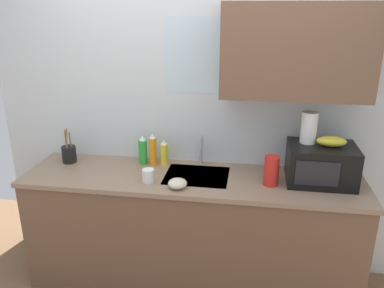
# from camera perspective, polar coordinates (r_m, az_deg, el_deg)

# --- Properties ---
(kitchen_wall_assembly) EXTENTS (3.24, 0.42, 2.50)m
(kitchen_wall_assembly) POSITION_cam_1_polar(r_m,az_deg,el_deg) (2.98, 3.43, 5.63)
(kitchen_wall_assembly) COLOR silver
(kitchen_wall_assembly) RESTS_ON ground
(counter_unit) EXTENTS (2.47, 0.63, 0.90)m
(counter_unit) POSITION_cam_1_polar(r_m,az_deg,el_deg) (3.06, 0.01, -12.26)
(counter_unit) COLOR brown
(counter_unit) RESTS_ON ground
(sink_faucet) EXTENTS (0.03, 0.03, 0.23)m
(sink_faucet) POSITION_cam_1_polar(r_m,az_deg,el_deg) (3.02, 1.30, -0.91)
(sink_faucet) COLOR #B2B5BA
(sink_faucet) RESTS_ON counter_unit
(microwave) EXTENTS (0.46, 0.35, 0.27)m
(microwave) POSITION_cam_1_polar(r_m,az_deg,el_deg) (2.86, 18.26, -2.79)
(microwave) COLOR black
(microwave) RESTS_ON counter_unit
(banana_bunch) EXTENTS (0.20, 0.11, 0.07)m
(banana_bunch) POSITION_cam_1_polar(r_m,az_deg,el_deg) (2.81, 19.64, 0.37)
(banana_bunch) COLOR gold
(banana_bunch) RESTS_ON microwave
(paper_towel_roll) EXTENTS (0.11, 0.11, 0.22)m
(paper_towel_roll) POSITION_cam_1_polar(r_m,az_deg,el_deg) (2.81, 16.64, 2.32)
(paper_towel_roll) COLOR white
(paper_towel_roll) RESTS_ON microwave
(dish_soap_bottle_yellow) EXTENTS (0.06, 0.06, 0.20)m
(dish_soap_bottle_yellow) POSITION_cam_1_polar(r_m,az_deg,el_deg) (3.03, -4.08, -1.33)
(dish_soap_bottle_yellow) COLOR yellow
(dish_soap_bottle_yellow) RESTS_ON counter_unit
(dish_soap_bottle_orange) EXTENTS (0.06, 0.06, 0.25)m
(dish_soap_bottle_orange) POSITION_cam_1_polar(r_m,az_deg,el_deg) (3.02, -5.72, -0.92)
(dish_soap_bottle_orange) COLOR orange
(dish_soap_bottle_orange) RESTS_ON counter_unit
(dish_soap_bottle_green) EXTENTS (0.07, 0.07, 0.23)m
(dish_soap_bottle_green) POSITION_cam_1_polar(r_m,az_deg,el_deg) (3.06, -7.16, -0.97)
(dish_soap_bottle_green) COLOR green
(dish_soap_bottle_green) RESTS_ON counter_unit
(cereal_canister) EXTENTS (0.10, 0.10, 0.21)m
(cereal_canister) POSITION_cam_1_polar(r_m,az_deg,el_deg) (2.74, 11.47, -3.84)
(cereal_canister) COLOR red
(cereal_canister) RESTS_ON counter_unit
(mug_white) EXTENTS (0.08, 0.08, 0.09)m
(mug_white) POSITION_cam_1_polar(r_m,az_deg,el_deg) (2.77, -6.38, -4.61)
(mug_white) COLOR white
(mug_white) RESTS_ON counter_unit
(utensil_crock) EXTENTS (0.11, 0.11, 0.28)m
(utensil_crock) POSITION_cam_1_polar(r_m,az_deg,el_deg) (3.23, -17.46, -1.36)
(utensil_crock) COLOR black
(utensil_crock) RESTS_ON counter_unit
(small_bowl) EXTENTS (0.13, 0.13, 0.06)m
(small_bowl) POSITION_cam_1_polar(r_m,az_deg,el_deg) (2.67, -2.12, -5.76)
(small_bowl) COLOR beige
(small_bowl) RESTS_ON counter_unit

